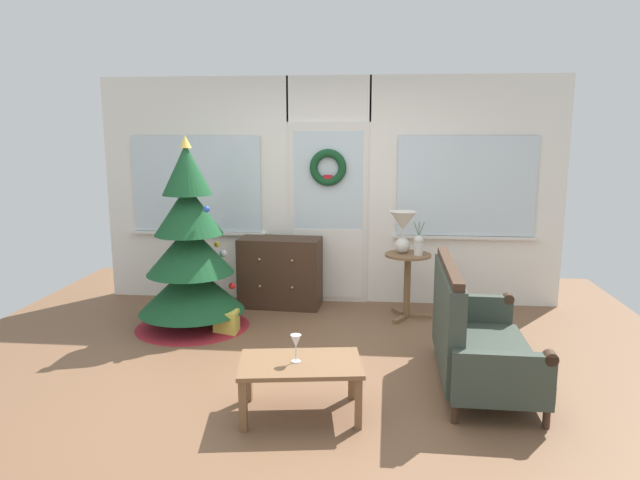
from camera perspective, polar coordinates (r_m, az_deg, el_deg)
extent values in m
plane|color=brown|center=(4.90, -1.23, -12.78)|extent=(6.76, 6.76, 0.00)
cube|color=white|center=(6.90, -11.92, 4.83)|extent=(2.15, 0.08, 2.55)
cube|color=white|center=(6.66, 14.09, 4.53)|extent=(2.15, 0.08, 2.55)
cube|color=white|center=(6.58, 0.88, 13.72)|extent=(0.94, 0.08, 0.50)
cube|color=silver|center=(6.60, 0.82, 2.61)|extent=(0.90, 0.05, 2.05)
cube|color=white|center=(6.68, 0.79, -2.31)|extent=(0.78, 0.02, 0.80)
cube|color=silver|center=(6.53, 0.81, 5.84)|extent=(0.78, 0.01, 1.10)
cube|color=silver|center=(6.84, -12.08, 5.40)|extent=(1.50, 0.01, 1.10)
cube|color=silver|center=(6.60, 14.19, 5.13)|extent=(1.50, 0.01, 1.10)
cube|color=silver|center=(6.90, -11.93, 0.67)|extent=(1.59, 0.06, 0.03)
cube|color=silver|center=(6.66, 13.99, 0.23)|extent=(1.59, 0.06, 0.03)
torus|color=#164424|center=(6.49, 0.79, 7.13)|extent=(0.41, 0.09, 0.41)
cube|color=red|center=(6.48, 0.78, 5.98)|extent=(0.10, 0.02, 0.10)
cylinder|color=#4C331E|center=(6.04, -12.42, -7.29)|extent=(0.10, 0.10, 0.23)
cone|color=maroon|center=(6.06, -12.40, -7.86)|extent=(1.14, 1.14, 0.10)
cone|color=#194C28|center=(5.95, -12.53, -4.55)|extent=(1.05, 1.05, 0.49)
cone|color=#194C28|center=(5.87, -12.69, -0.86)|extent=(0.86, 0.86, 0.49)
cone|color=#194C28|center=(5.80, -12.84, 2.92)|extent=(0.67, 0.67, 0.49)
cone|color=#194C28|center=(5.77, -13.00, 6.77)|extent=(0.48, 0.48, 0.49)
cone|color=#E0BC4C|center=(5.76, -13.11, 9.41)|extent=(0.12, 0.12, 0.12)
sphere|color=red|center=(6.24, -11.66, -1.02)|extent=(0.08, 0.08, 0.08)
sphere|color=gold|center=(6.10, -10.12, -0.44)|extent=(0.06, 0.06, 0.06)
sphere|color=silver|center=(6.07, -9.50, -1.32)|extent=(0.08, 0.08, 0.08)
sphere|color=#264CB2|center=(5.58, -11.09, 2.98)|extent=(0.06, 0.06, 0.06)
sphere|color=red|center=(5.88, -8.64, -4.49)|extent=(0.07, 0.07, 0.07)
cube|color=#3D281C|center=(6.53, -3.92, -3.18)|extent=(0.92, 0.48, 0.78)
sphere|color=tan|center=(6.32, -5.99, -1.91)|extent=(0.03, 0.03, 0.03)
sphere|color=tan|center=(6.23, -2.79, -2.03)|extent=(0.03, 0.03, 0.03)
sphere|color=tan|center=(6.39, -5.94, -4.54)|extent=(0.03, 0.03, 0.03)
sphere|color=tan|center=(6.31, -2.76, -4.69)|extent=(0.03, 0.03, 0.03)
cylinder|color=#3D281C|center=(4.30, 21.37, -16.01)|extent=(0.05, 0.05, 0.14)
cylinder|color=#3D281C|center=(5.50, 17.89, -9.85)|extent=(0.05, 0.05, 0.14)
cylinder|color=#3D281C|center=(4.19, 13.08, -16.25)|extent=(0.05, 0.05, 0.14)
cylinder|color=#3D281C|center=(5.41, 11.55, -9.87)|extent=(0.05, 0.05, 0.14)
cube|color=#384238|center=(4.78, 15.92, -11.09)|extent=(0.75, 1.29, 0.14)
cube|color=#384238|center=(4.61, 12.46, -6.71)|extent=(0.15, 1.28, 0.62)
cube|color=#3D281C|center=(4.53, 12.63, -2.59)|extent=(0.11, 1.25, 0.06)
cube|color=#384238|center=(4.11, 17.52, -13.02)|extent=(0.66, 0.10, 0.38)
cylinder|color=#3D281C|center=(4.11, 21.71, -10.72)|extent=(0.09, 0.09, 0.09)
cube|color=#384238|center=(5.38, 14.85, -7.22)|extent=(0.66, 0.10, 0.38)
cylinder|color=#3D281C|center=(5.38, 18.02, -5.50)|extent=(0.09, 0.09, 0.09)
cylinder|color=brown|center=(6.10, 8.65, -1.47)|extent=(0.48, 0.48, 0.02)
cylinder|color=brown|center=(6.18, 8.56, -4.61)|extent=(0.07, 0.07, 0.67)
cube|color=brown|center=(6.28, 9.96, -7.39)|extent=(0.20, 0.05, 0.04)
cube|color=brown|center=(6.40, 7.70, -6.99)|extent=(0.14, 0.20, 0.04)
cube|color=brown|center=(6.13, 7.80, -7.77)|extent=(0.14, 0.20, 0.04)
sphere|color=silver|center=(6.12, 8.10, -0.53)|extent=(0.16, 0.16, 0.16)
cylinder|color=silver|center=(6.09, 8.13, 0.66)|extent=(0.02, 0.02, 0.06)
cone|color=silver|center=(6.07, 8.16, 1.87)|extent=(0.28, 0.28, 0.20)
cylinder|color=beige|center=(6.03, 9.66, -0.75)|extent=(0.09, 0.09, 0.16)
sphere|color=beige|center=(6.01, 9.68, 0.00)|extent=(0.10, 0.10, 0.10)
cylinder|color=#4C7042|center=(5.99, 9.51, 0.94)|extent=(0.07, 0.01, 0.17)
cylinder|color=#4C7042|center=(6.00, 9.71, 0.94)|extent=(0.01, 0.01, 0.18)
cylinder|color=#4C7042|center=(6.00, 9.91, 0.94)|extent=(0.07, 0.01, 0.17)
cube|color=brown|center=(4.08, -1.94, -12.07)|extent=(0.91, 0.64, 0.03)
cube|color=brown|center=(3.98, -7.57, -15.85)|extent=(0.05, 0.05, 0.35)
cube|color=brown|center=(3.99, 3.81, -15.72)|extent=(0.05, 0.05, 0.35)
cube|color=brown|center=(4.38, -7.09, -13.29)|extent=(0.05, 0.05, 0.35)
cube|color=brown|center=(4.38, 3.14, -13.18)|extent=(0.05, 0.05, 0.35)
cylinder|color=silver|center=(4.08, -2.37, -11.84)|extent=(0.06, 0.06, 0.01)
cylinder|color=silver|center=(4.06, -2.38, -11.16)|extent=(0.01, 0.01, 0.10)
cone|color=silver|center=(4.03, -2.39, -9.90)|extent=(0.08, 0.08, 0.09)
cube|color=#D8C64C|center=(5.80, -9.18, -7.97)|extent=(0.22, 0.20, 0.22)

